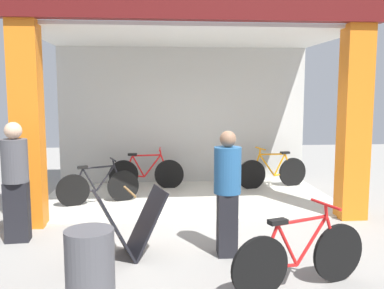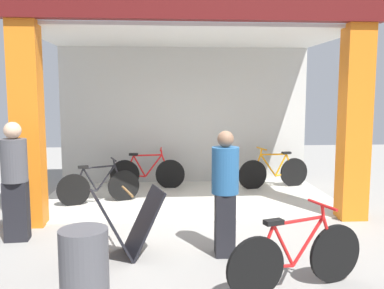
{
  "view_description": "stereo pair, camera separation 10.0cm",
  "coord_description": "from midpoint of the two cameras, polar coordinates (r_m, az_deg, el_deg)",
  "views": [
    {
      "loc": [
        -0.61,
        -6.53,
        2.05
      ],
      "look_at": [
        0.0,
        0.76,
        1.15
      ],
      "focal_mm": 39.55,
      "sensor_mm": 36.0,
      "label": 1
    },
    {
      "loc": [
        -0.51,
        -6.54,
        2.05
      ],
      "look_at": [
        0.0,
        0.76,
        1.15
      ],
      "focal_mm": 39.55,
      "sensor_mm": 36.0,
      "label": 2
    }
  ],
  "objects": [
    {
      "name": "pedestrian_3",
      "position": [
        5.34,
        5.02,
        -6.4
      ],
      "size": [
        0.35,
        0.35,
        1.58
      ],
      "color": "black",
      "rests_on": "ground"
    },
    {
      "name": "shop_facade",
      "position": [
        8.12,
        -0.05,
        7.09
      ],
      "size": [
        5.74,
        3.35,
        3.84
      ],
      "color": "beige",
      "rests_on": "ground"
    },
    {
      "name": "ground_plane",
      "position": [
        6.87,
        0.88,
        -10.35
      ],
      "size": [
        19.07,
        19.07,
        0.0
      ],
      "primitive_type": "plane",
      "color": "gray",
      "rests_on": "ground"
    },
    {
      "name": "bicycle_parked_0",
      "position": [
        4.67,
        14.55,
        -14.47
      ],
      "size": [
        1.56,
        0.59,
        0.9
      ],
      "color": "black",
      "rests_on": "ground"
    },
    {
      "name": "bicycle_inside_0",
      "position": [
        9.27,
        11.28,
        -3.65
      ],
      "size": [
        1.59,
        0.48,
        0.89
      ],
      "color": "black",
      "rests_on": "ground"
    },
    {
      "name": "trash_bin",
      "position": [
        3.89,
        -13.53,
        -17.41
      ],
      "size": [
        0.42,
        0.42,
        0.91
      ],
      "primitive_type": "cylinder",
      "color": "#4C4C51",
      "rests_on": "ground"
    },
    {
      "name": "bicycle_inside_2",
      "position": [
        9.08,
        -5.74,
        -3.81
      ],
      "size": [
        1.59,
        0.44,
        0.88
      ],
      "color": "black",
      "rests_on": "ground"
    },
    {
      "name": "sandwich_board_sign",
      "position": [
        5.44,
        -8.1,
        -10.47
      ],
      "size": [
        0.98,
        0.79,
        0.85
      ],
      "color": "black",
      "rests_on": "ground"
    },
    {
      "name": "pedestrian_0",
      "position": [
        6.3,
        -22.34,
        -4.4
      ],
      "size": [
        0.38,
        0.38,
        1.66
      ],
      "color": "black",
      "rests_on": "ground"
    },
    {
      "name": "bicycle_inside_1",
      "position": [
        8.0,
        -12.1,
        -5.53
      ],
      "size": [
        1.45,
        0.55,
        0.83
      ],
      "color": "black",
      "rests_on": "ground"
    }
  ]
}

